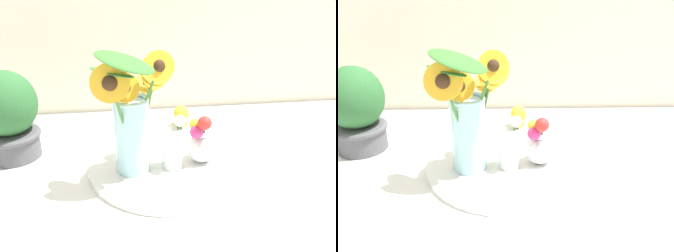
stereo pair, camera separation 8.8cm
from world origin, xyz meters
The scene contains 6 objects.
ground_plane centered at (0.00, 0.00, 0.00)m, with size 6.00×6.00×0.00m, color silver.
serving_tray centered at (-0.01, 0.03, 0.01)m, with size 0.45×0.45×0.02m.
mason_jar_sunflowers centered at (-0.10, 0.00, 0.17)m, with size 0.22×0.20×0.34m.
vase_small_center centered at (0.01, 0.00, 0.10)m, with size 0.07×0.07×0.17m.
vase_bulb_right centered at (0.08, 0.02, 0.08)m, with size 0.08×0.08×0.14m.
potted_plant centered at (-0.45, 0.15, 0.13)m, with size 0.17×0.17×0.26m.
Camera 1 is at (-0.12, -0.77, 0.49)m, focal length 35.00 mm.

